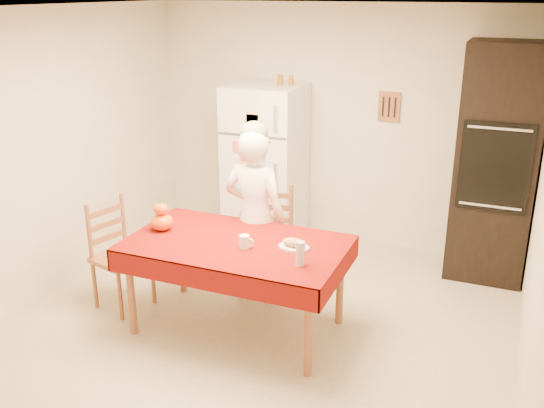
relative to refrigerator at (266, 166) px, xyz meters
The scene contains 17 objects.
floor 2.16m from the refrigerator, 70.93° to the right, with size 4.50×4.50×0.00m, color tan.
room_shell 2.13m from the refrigerator, 70.89° to the right, with size 4.02×4.52×2.51m.
refrigerator is the anchor object (origin of this frame).
oven_cabinet 2.29m from the refrigerator, ahead, with size 0.70×0.62×2.20m.
dining_table 1.87m from the refrigerator, 74.18° to the right, with size 1.70×1.00×0.76m.
chair_far 1.10m from the refrigerator, 64.96° to the right, with size 0.50×0.49×0.95m.
chair_left 1.94m from the refrigerator, 109.21° to the right, with size 0.50×0.51×0.95m.
seated_woman 1.35m from the refrigerator, 70.98° to the right, with size 0.57×0.37×1.55m, color white.
coffee_mug 1.96m from the refrigerator, 71.83° to the right, with size 0.08×0.08×0.10m, color white.
pumpkin_lower 1.79m from the refrigerator, 95.17° to the right, with size 0.18×0.18×0.14m, color #CC4004.
pumpkin_upper 1.80m from the refrigerator, 95.17° to the right, with size 0.12×0.12×0.09m, color #EC3E05.
wine_glass 2.27m from the refrigerator, 60.83° to the right, with size 0.07×0.07×0.18m, color silver.
bread_plate 1.98m from the refrigerator, 60.87° to the right, with size 0.24×0.24×0.02m, color white.
bread_loaf 1.98m from the refrigerator, 60.87° to the right, with size 0.18×0.10×0.06m, color tan.
spice_jar_left 0.91m from the refrigerator, 18.66° to the left, with size 0.05×0.05×0.10m, color brown.
spice_jar_mid 0.91m from the refrigerator, 20.18° to the left, with size 0.05×0.05×0.10m, color brown.
spice_jar_right 0.94m from the refrigerator, 11.05° to the left, with size 0.05×0.05×0.10m, color brown.
Camera 1 is at (1.76, -3.81, 2.63)m, focal length 40.00 mm.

